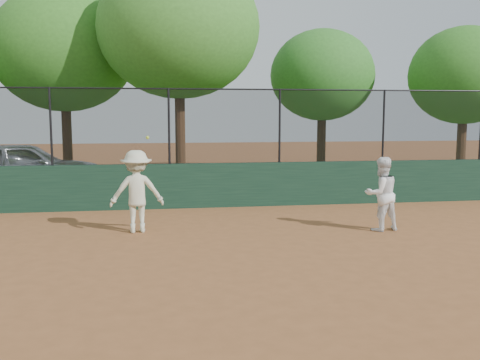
{
  "coord_description": "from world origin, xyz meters",
  "views": [
    {
      "loc": [
        -0.86,
        -8.3,
        2.5
      ],
      "look_at": [
        0.8,
        2.2,
        1.2
      ],
      "focal_mm": 40.0,
      "sensor_mm": 36.0,
      "label": 1
    }
  ],
  "objects": [
    {
      "name": "ground",
      "position": [
        0.0,
        0.0,
        0.0
      ],
      "size": [
        80.0,
        80.0,
        0.0
      ],
      "primitive_type": "plane",
      "color": "brown",
      "rests_on": "ground"
    },
    {
      "name": "back_wall",
      "position": [
        0.0,
        6.0,
        0.6
      ],
      "size": [
        26.0,
        0.2,
        1.2
      ],
      "primitive_type": "cube",
      "color": "#193826",
      "rests_on": "ground"
    },
    {
      "name": "grass_strip",
      "position": [
        0.0,
        12.0,
        0.0
      ],
      "size": [
        36.0,
        12.0,
        0.01
      ],
      "primitive_type": "cube",
      "color": "#335219",
      "rests_on": "ground"
    },
    {
      "name": "parked_car",
      "position": [
        -5.08,
        9.74,
        0.83
      ],
      "size": [
        5.1,
        2.58,
        1.66
      ],
      "primitive_type": "imported",
      "rotation": [
        0.0,
        0.0,
        1.7
      ],
      "color": "#A1A6AA",
      "rests_on": "ground"
    },
    {
      "name": "player_second",
      "position": [
        3.94,
        2.5,
        0.8
      ],
      "size": [
        0.88,
        0.74,
        1.6
      ],
      "primitive_type": "imported",
      "rotation": [
        0.0,
        0.0,
        3.33
      ],
      "color": "white",
      "rests_on": "ground"
    },
    {
      "name": "player_main",
      "position": [
        -1.28,
        3.16,
        0.88
      ],
      "size": [
        1.18,
        0.73,
        2.07
      ],
      "color": "beige",
      "rests_on": "ground"
    },
    {
      "name": "fence_assembly",
      "position": [
        -0.03,
        6.0,
        2.24
      ],
      "size": [
        26.0,
        0.06,
        2.0
      ],
      "color": "black",
      "rests_on": "back_wall"
    },
    {
      "name": "tree_1",
      "position": [
        -4.13,
        12.54,
        4.87
      ],
      "size": [
        5.25,
        4.77,
        7.15
      ],
      "color": "#462B18",
      "rests_on": "ground"
    },
    {
      "name": "tree_2",
      "position": [
        -0.0,
        10.48,
        5.43
      ],
      "size": [
        5.55,
        5.05,
        7.84
      ],
      "color": "#4C2E1B",
      "rests_on": "ground"
    },
    {
      "name": "tree_3",
      "position": [
        5.94,
        13.06,
        4.1
      ],
      "size": [
        4.29,
        3.9,
        5.96
      ],
      "color": "#372412",
      "rests_on": "ground"
    },
    {
      "name": "tree_4",
      "position": [
        10.91,
        10.9,
        3.99
      ],
      "size": [
        4.31,
        3.92,
        5.86
      ],
      "color": "#4A2E1A",
      "rests_on": "ground"
    }
  ]
}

